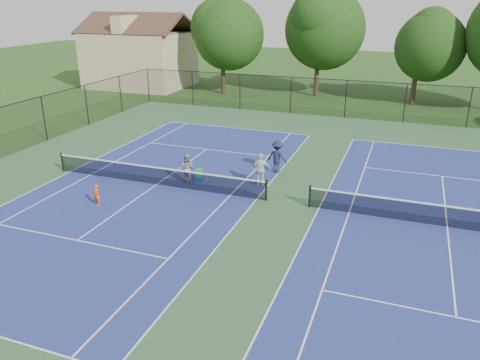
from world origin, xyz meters
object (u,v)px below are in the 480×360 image
(ball_crate, at_px, (199,179))
(tree_back_b, at_px, (320,26))
(bystander_b, at_px, (277,157))
(tree_back_a, at_px, (222,31))
(instructor, at_px, (187,168))
(ball_hopper, at_px, (199,173))
(clapboard_house, at_px, (140,57))
(child_player, at_px, (97,195))
(tree_back_c, at_px, (420,42))
(bystander_a, at_px, (261,169))

(ball_crate, bearing_deg, tree_back_b, 87.42)
(bystander_b, bearing_deg, tree_back_a, -47.29)
(instructor, bearing_deg, bystander_b, -140.42)
(ball_crate, bearing_deg, instructor, -146.29)
(tree_back_b, xyz_separation_m, ball_hopper, (-1.12, -24.82, -6.11))
(clapboard_house, height_order, child_player, clapboard_house)
(ball_hopper, bearing_deg, tree_back_b, 87.42)
(bystander_b, bearing_deg, child_player, 60.77)
(clapboard_house, bearing_deg, ball_crate, -53.10)
(tree_back_b, bearing_deg, ball_hopper, -92.58)
(tree_back_c, relative_size, clapboard_house, 0.78)
(tree_back_c, bearing_deg, ball_hopper, -113.02)
(clapboard_house, bearing_deg, bystander_a, -47.72)
(tree_back_a, bearing_deg, bystander_b, -60.49)
(ball_crate, bearing_deg, child_player, -125.02)
(bystander_b, xyz_separation_m, ball_hopper, (-3.47, -2.76, -0.43))
(tree_back_b, relative_size, bystander_a, 5.82)
(clapboard_house, distance_m, instructor, 29.85)
(ball_crate, xyz_separation_m, ball_hopper, (0.00, 0.00, 0.34))
(instructor, distance_m, ball_hopper, 0.69)
(tree_back_c, xyz_separation_m, bystander_a, (-6.90, -23.20, -4.62))
(child_player, xyz_separation_m, ball_crate, (3.13, 4.47, -0.39))
(tree_back_a, xyz_separation_m, tree_back_c, (18.00, 1.00, -0.56))
(child_player, height_order, instructor, instructor)
(bystander_a, distance_m, ball_hopper, 3.30)
(tree_back_c, bearing_deg, bystander_a, -106.57)
(tree_back_a, xyz_separation_m, bystander_a, (11.10, -22.20, -5.18))
(ball_hopper, bearing_deg, child_player, -125.02)
(clapboard_house, distance_m, bystander_b, 30.07)
(tree_back_a, height_order, child_player, tree_back_a)
(tree_back_b, bearing_deg, bystander_b, -83.90)
(bystander_a, relative_size, bystander_b, 0.95)
(bystander_a, xyz_separation_m, ball_hopper, (-3.21, -0.62, -0.38))
(instructor, xyz_separation_m, ball_crate, (0.52, 0.34, -0.64))
(tree_back_a, bearing_deg, ball_hopper, -70.94)
(child_player, bearing_deg, tree_back_b, 100.99)
(tree_back_b, distance_m, ball_crate, 25.67)
(child_player, xyz_separation_m, ball_hopper, (3.13, 4.47, -0.05))
(tree_back_b, xyz_separation_m, bystander_b, (2.36, -22.06, -5.69))
(tree_back_b, relative_size, bystander_b, 5.51)
(bystander_b, xyz_separation_m, ball_crate, (-3.47, -2.76, -0.77))
(tree_back_a, distance_m, child_player, 28.24)
(tree_back_c, distance_m, ball_hopper, 26.36)
(clapboard_house, xyz_separation_m, instructor, (17.37, -24.16, -2.31))
(bystander_a, relative_size, ball_hopper, 4.29)
(clapboard_house, bearing_deg, instructor, -54.29)
(child_player, bearing_deg, ball_crate, 74.22)
(tree_back_a, bearing_deg, tree_back_c, 3.18)
(ball_hopper, bearing_deg, bystander_a, 10.86)
(bystander_a, relative_size, ball_crate, 4.20)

